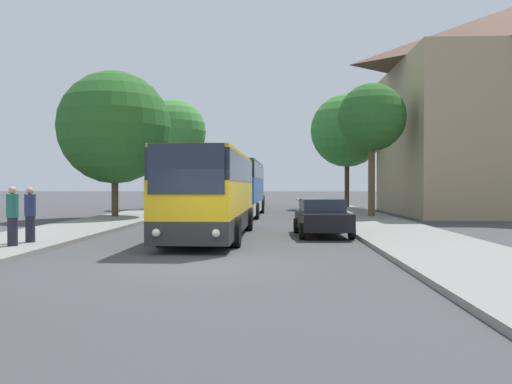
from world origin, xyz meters
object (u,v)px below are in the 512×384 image
pedestrian_walking_back (30,214)px  tree_left_far (115,128)px  bus_rear (249,187)px  bus_middle (240,187)px  tree_left_near (174,132)px  bus_front (212,193)px  pedestrian_waiting_far (13,216)px  tree_right_mid (372,118)px  parked_car_right_near (322,217)px  tree_right_near (347,131)px

pedestrian_walking_back → tree_left_far: tree_left_far is taller
bus_rear → tree_left_far: size_ratio=1.23×
bus_middle → tree_left_near: bearing=125.7°
tree_left_far → bus_middle: bearing=23.2°
bus_rear → tree_left_far: tree_left_far is taller
bus_front → bus_rear: (0.03, 27.19, 0.14)m
bus_rear → tree_left_near: (-6.12, -4.49, 4.66)m
pedestrian_waiting_far → tree_left_far: 15.22m
tree_right_mid → tree_left_near: bearing=141.6°
parked_car_right_near → tree_left_far: bearing=-42.4°
bus_middle → parked_car_right_near: bus_middle is taller
pedestrian_waiting_far → tree_right_mid: size_ratio=0.23×
bus_rear → pedestrian_walking_back: (-5.63, -30.28, -0.81)m
tree_left_near → tree_right_near: tree_right_near is taller
tree_left_far → tree_right_mid: size_ratio=1.08×
tree_right_near → pedestrian_waiting_far: bearing=-117.0°
bus_rear → parked_car_right_near: bus_rear is taller
parked_car_right_near → pedestrian_walking_back: 10.63m
bus_middle → pedestrian_walking_back: (-5.73, -16.64, -0.82)m
bus_front → bus_rear: bus_rear is taller
parked_car_right_near → bus_front: bearing=7.6°
bus_middle → bus_rear: bearing=91.9°
bus_front → pedestrian_walking_back: size_ratio=5.70×
tree_left_near → tree_right_near: bearing=4.8°
bus_front → tree_right_mid: bearing=54.8°
tree_right_near → bus_front: bearing=-109.8°
pedestrian_walking_back → tree_left_near: tree_left_near is taller
tree_left_near → tree_right_near: (14.72, 1.22, 0.16)m
tree_right_near → tree_right_mid: size_ratio=1.21×
bus_rear → bus_front: bearing=-90.0°
bus_front → pedestrian_waiting_far: bus_front is taller
pedestrian_waiting_far → tree_left_near: tree_left_near is taller
bus_middle → pedestrian_walking_back: bearing=-107.5°
bus_rear → tree_left_far: 18.60m
parked_car_right_near → pedestrian_waiting_far: (-9.97, -4.84, 0.31)m
parked_car_right_near → tree_right_near: bearing=-102.9°
pedestrian_waiting_far → tree_right_near: bearing=110.5°
pedestrian_waiting_far → tree_left_far: bearing=143.4°
bus_front → tree_right_mid: tree_right_mid is taller
bus_rear → pedestrian_waiting_far: (-5.69, -31.27, -0.79)m
tree_left_near → pedestrian_waiting_far: bearing=-89.1°
bus_front → tree_right_near: (8.63, 23.92, 4.96)m
bus_middle → tree_left_far: size_ratio=1.26×
bus_rear → pedestrian_walking_back: 30.81m
bus_rear → tree_left_near: size_ratio=1.17×
tree_left_near → tree_right_near: 14.77m
tree_right_near → tree_left_near: bearing=-175.2°
bus_rear → parked_car_right_near: bearing=-80.7°
bus_rear → pedestrian_walking_back: bearing=-100.4°
pedestrian_walking_back → tree_right_mid: size_ratio=0.23×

